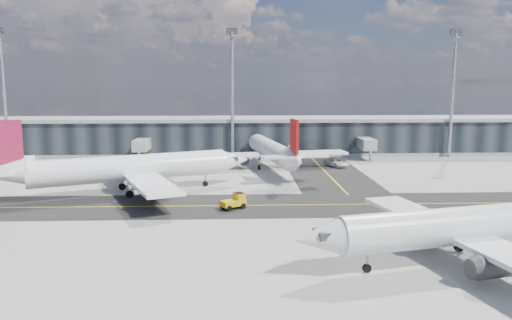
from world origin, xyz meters
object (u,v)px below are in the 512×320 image
object	(u,v)px
airliner_near	(476,225)
baggage_tug	(235,201)
service_van	(337,162)
airliner_af	(127,169)
airliner_redtail	(272,151)

from	to	relation	value
airliner_near	baggage_tug	world-z (taller)	airliner_near
baggage_tug	service_van	bearing A→B (deg)	114.76
airliner_af	airliner_redtail	xyz separation A→B (m)	(23.99, 21.10, -0.29)
airliner_redtail	airliner_af	bearing A→B (deg)	-148.41
airliner_redtail	airliner_near	distance (m)	54.64
airliner_af	baggage_tug	bearing A→B (deg)	36.00
airliner_near	baggage_tug	xyz separation A→B (m)	(-23.21, 21.11, -2.51)
airliner_af	airliner_redtail	size ratio (longest dim) A/B	1.04
airliner_af	airliner_near	size ratio (longest dim) A/B	1.06
service_van	baggage_tug	bearing A→B (deg)	-145.51
airliner_near	service_van	bearing A→B (deg)	-10.47
service_van	airliner_near	bearing A→B (deg)	-111.25
airliner_redtail	baggage_tug	bearing A→B (deg)	-113.01
airliner_af	baggage_tug	size ratio (longest dim) A/B	10.36
baggage_tug	service_van	xyz separation A→B (m)	(20.77, 33.61, -0.23)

